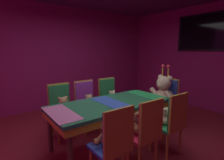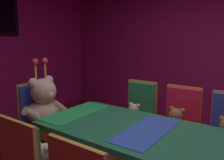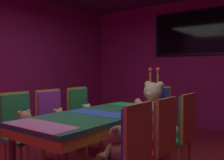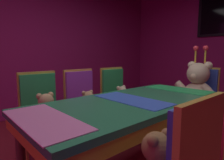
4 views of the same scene
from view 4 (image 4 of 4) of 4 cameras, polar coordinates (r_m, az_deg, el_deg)
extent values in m
cube|color=#8C1959|center=(4.03, -22.87, 10.16)|extent=(0.12, 6.40, 2.80)
cube|color=#26724C|center=(1.84, 5.84, -6.68)|extent=(0.90, 2.00, 0.05)
cube|color=gold|center=(1.86, 5.81, -8.92)|extent=(0.88, 1.96, 0.10)
cylinder|color=#4C3826|center=(2.51, 27.06, -12.49)|extent=(0.07, 0.07, 0.69)
cylinder|color=#4C3826|center=(2.85, 12.41, -9.47)|extent=(0.07, 0.07, 0.69)
cylinder|color=#4C3826|center=(1.83, -25.43, -19.82)|extent=(0.07, 0.07, 0.69)
cube|color=pink|center=(1.36, -19.65, -10.97)|extent=(0.77, 0.32, 0.01)
cube|color=blue|center=(1.84, 5.85, -5.84)|extent=(0.77, 0.32, 0.01)
cube|color=green|center=(2.52, 19.05, -2.61)|extent=(0.77, 0.32, 0.01)
cube|color=#268C4C|center=(2.17, -18.93, -12.46)|extent=(0.40, 0.40, 0.04)
cube|color=#268C4C|center=(2.26, -21.00, -4.65)|extent=(0.05, 0.38, 0.50)
cube|color=gold|center=(2.28, -21.19, -4.56)|extent=(0.03, 0.41, 0.55)
cylinder|color=gold|center=(2.19, -12.87, -18.61)|extent=(0.04, 0.04, 0.42)
cylinder|color=gold|center=(2.07, -21.16, -20.49)|extent=(0.04, 0.04, 0.42)
cylinder|color=gold|center=(2.45, -16.63, -15.82)|extent=(0.04, 0.04, 0.42)
cylinder|color=gold|center=(2.35, -24.05, -17.22)|extent=(0.04, 0.04, 0.42)
ellipsoid|color=tan|center=(2.14, -19.05, -9.72)|extent=(0.20, 0.20, 0.16)
sphere|color=tan|center=(2.08, -19.03, -6.04)|extent=(0.16, 0.16, 0.16)
sphere|color=tan|center=(2.04, -18.42, -6.66)|extent=(0.06, 0.06, 0.06)
sphere|color=tan|center=(2.11, -17.78, -4.16)|extent=(0.06, 0.06, 0.06)
sphere|color=tan|center=(2.07, -20.83, -4.53)|extent=(0.06, 0.06, 0.06)
cylinder|color=tan|center=(2.13, -16.13, -9.18)|extent=(0.06, 0.14, 0.13)
cylinder|color=tan|center=(2.06, -21.22, -9.98)|extent=(0.06, 0.14, 0.13)
cylinder|color=tan|center=(2.06, -16.17, -11.83)|extent=(0.07, 0.15, 0.07)
cylinder|color=tan|center=(2.02, -18.94, -12.33)|extent=(0.07, 0.15, 0.07)
cube|color=purple|center=(2.41, -7.21, -10.12)|extent=(0.40, 0.40, 0.04)
cube|color=purple|center=(2.49, -9.66, -3.19)|extent=(0.05, 0.38, 0.50)
cube|color=gold|center=(2.51, -9.93, -3.12)|extent=(0.03, 0.41, 0.55)
cylinder|color=gold|center=(2.46, -1.74, -15.40)|extent=(0.04, 0.04, 0.42)
cylinder|color=gold|center=(2.28, -8.20, -17.32)|extent=(0.04, 0.04, 0.42)
cylinder|color=gold|center=(2.70, -6.24, -13.36)|extent=(0.04, 0.04, 0.42)
cylinder|color=gold|center=(2.54, -12.33, -14.84)|extent=(0.04, 0.04, 0.42)
ellipsoid|color=tan|center=(2.38, -7.25, -7.90)|extent=(0.17, 0.17, 0.14)
sphere|color=tan|center=(2.34, -7.09, -5.01)|extent=(0.14, 0.14, 0.14)
sphere|color=tan|center=(2.30, -6.41, -5.46)|extent=(0.05, 0.05, 0.05)
sphere|color=tan|center=(2.37, -6.28, -3.55)|extent=(0.05, 0.05, 0.05)
sphere|color=tan|center=(2.31, -8.39, -3.85)|extent=(0.05, 0.05, 0.05)
cylinder|color=tan|center=(2.40, -5.04, -7.42)|extent=(0.05, 0.12, 0.12)
cylinder|color=tan|center=(2.30, -8.55, -8.09)|extent=(0.05, 0.12, 0.12)
cylinder|color=tan|center=(2.33, -4.69, -9.40)|extent=(0.06, 0.13, 0.06)
cylinder|color=tan|center=(2.28, -6.56, -9.81)|extent=(0.06, 0.13, 0.06)
cube|color=#268C4C|center=(2.74, 2.70, -7.90)|extent=(0.40, 0.40, 0.04)
cube|color=#268C4C|center=(2.82, 0.17, -1.87)|extent=(0.05, 0.38, 0.50)
cube|color=gold|center=(2.83, -0.12, -1.82)|extent=(0.03, 0.41, 0.55)
cylinder|color=gold|center=(2.82, 7.38, -12.42)|extent=(0.04, 0.04, 0.42)
cylinder|color=gold|center=(2.60, 2.61, -14.10)|extent=(0.04, 0.04, 0.42)
cylinder|color=gold|center=(3.03, 2.72, -10.98)|extent=(0.04, 0.04, 0.42)
cylinder|color=gold|center=(2.82, -2.03, -12.34)|extent=(0.04, 0.04, 0.42)
ellipsoid|color=beige|center=(2.72, 2.71, -5.93)|extent=(0.17, 0.17, 0.14)
sphere|color=beige|center=(2.68, 2.96, -3.37)|extent=(0.14, 0.14, 0.14)
sphere|color=#FDDCAD|center=(2.65, 3.68, -3.73)|extent=(0.05, 0.05, 0.05)
sphere|color=beige|center=(2.72, 3.52, -2.11)|extent=(0.05, 0.05, 0.05)
sphere|color=beige|center=(2.65, 1.93, -2.36)|extent=(0.05, 0.05, 0.05)
cylinder|color=beige|center=(2.75, 4.54, -5.49)|extent=(0.05, 0.12, 0.12)
cylinder|color=beige|center=(2.63, 1.90, -6.06)|extent=(0.05, 0.12, 0.12)
cylinder|color=beige|center=(2.69, 5.12, -7.15)|extent=(0.06, 0.13, 0.06)
cylinder|color=beige|center=(2.62, 3.73, -7.50)|extent=(0.06, 0.13, 0.06)
cube|color=#2D47B2|center=(0.98, 23.36, -20.74)|extent=(0.05, 0.38, 0.50)
sphere|color=olive|center=(1.07, 13.15, -18.87)|extent=(0.16, 0.16, 0.16)
sphere|color=#AE7747|center=(1.10, 10.71, -18.65)|extent=(0.06, 0.06, 0.06)
sphere|color=olive|center=(0.99, 12.03, -17.24)|extent=(0.06, 0.06, 0.06)
sphere|color=olive|center=(1.08, 15.91, -15.19)|extent=(0.06, 0.06, 0.06)
cube|color=red|center=(1.58, 25.35, -20.50)|extent=(0.40, 0.40, 0.04)
ellipsoid|color=olive|center=(1.53, 25.58, -16.90)|extent=(0.20, 0.20, 0.16)
sphere|color=olive|center=(1.49, 25.25, -11.65)|extent=(0.16, 0.16, 0.16)
sphere|color=#AE7747|center=(1.51, 23.28, -11.72)|extent=(0.06, 0.06, 0.06)
sphere|color=olive|center=(1.41, 25.08, -10.10)|extent=(0.06, 0.06, 0.06)
sphere|color=olive|center=(1.52, 26.91, -8.99)|extent=(0.06, 0.06, 0.06)
cylinder|color=olive|center=(1.46, 22.45, -17.34)|extent=(0.06, 0.14, 0.13)
cylinder|color=olive|center=(1.63, 25.65, -14.86)|extent=(0.06, 0.14, 0.13)
cylinder|color=olive|center=(1.56, 20.00, -18.35)|extent=(0.07, 0.15, 0.07)
cylinder|color=olive|center=(1.65, 21.84, -17.03)|extent=(0.07, 0.15, 0.07)
cylinder|color=gold|center=(2.33, 28.86, -17.72)|extent=(0.04, 0.04, 0.42)
cylinder|color=beige|center=(2.03, 28.70, -12.92)|extent=(0.06, 0.13, 0.06)
cylinder|color=beige|center=(2.11, 29.54, -12.20)|extent=(0.06, 0.13, 0.06)
cube|color=#2D47B2|center=(3.08, 24.05, -6.85)|extent=(0.40, 0.40, 0.04)
cube|color=#2D47B2|center=(3.19, 25.64, -1.51)|extent=(0.38, 0.05, 0.50)
cube|color=gold|center=(3.21, 25.79, -1.47)|extent=(0.41, 0.03, 0.55)
cylinder|color=gold|center=(3.23, 27.66, -10.66)|extent=(0.04, 0.04, 0.42)
cylinder|color=gold|center=(2.94, 25.40, -12.24)|extent=(0.04, 0.04, 0.42)
cylinder|color=gold|center=(3.34, 22.47, -9.75)|extent=(0.04, 0.04, 0.42)
cylinder|color=gold|center=(3.07, 19.80, -11.15)|extent=(0.04, 0.04, 0.42)
ellipsoid|color=beige|center=(3.04, 24.24, -3.40)|extent=(0.38, 0.38, 0.31)
sphere|color=beige|center=(2.97, 24.25, 1.73)|extent=(0.31, 0.31, 0.31)
sphere|color=#FDDCAD|center=(2.88, 23.38, 1.16)|extent=(0.11, 0.11, 0.11)
sphere|color=beige|center=(2.95, 26.67, 3.80)|extent=(0.11, 0.11, 0.11)
sphere|color=beige|center=(3.05, 22.65, 4.10)|extent=(0.11, 0.11, 0.11)
cylinder|color=beige|center=(2.89, 27.08, -3.46)|extent=(0.27, 0.11, 0.25)
cylinder|color=beige|center=(3.05, 20.39, -2.60)|extent=(0.27, 0.11, 0.25)
cylinder|color=beige|center=(2.80, 23.92, -6.42)|extent=(0.29, 0.13, 0.13)
cylinder|color=beige|center=(2.88, 20.25, -5.85)|extent=(0.29, 0.13, 0.13)
cylinder|color=gold|center=(2.97, 26.00, 6.57)|extent=(0.02, 0.02, 0.20)
sphere|color=#E5333F|center=(2.97, 26.11, 8.53)|extent=(0.07, 0.07, 0.07)
cylinder|color=gold|center=(3.02, 23.57, 6.69)|extent=(0.02, 0.02, 0.20)
sphere|color=#E5333F|center=(3.02, 23.67, 8.63)|extent=(0.07, 0.07, 0.07)
camera|label=1|loc=(1.20, 156.93, 14.86)|focal=28.23mm
camera|label=2|loc=(2.97, -33.20, 13.29)|focal=37.05mm
camera|label=3|loc=(1.25, -168.48, -2.49)|focal=40.82mm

